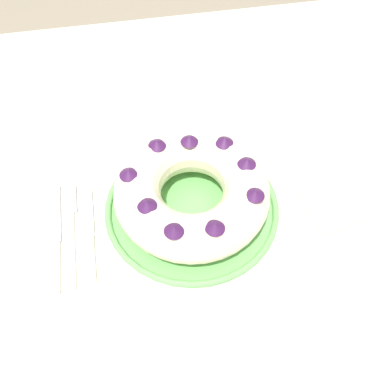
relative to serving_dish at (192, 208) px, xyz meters
name	(u,v)px	position (x,y,z in m)	size (l,w,h in m)	color
ground_plane	(201,334)	(0.03, 0.00, -0.74)	(8.00, 8.00, 0.00)	gray
dining_table	(206,228)	(0.03, 0.00, -0.08)	(1.39, 1.27, 0.73)	silver
serving_dish	(192,208)	(0.00, 0.00, 0.00)	(0.33, 0.33, 0.02)	#6BB760
bundt_cake	(192,192)	(0.00, 0.00, 0.05)	(0.28, 0.28, 0.10)	beige
fork	(71,227)	(-0.23, 0.00, -0.01)	(0.02, 0.22, 0.01)	white
serving_knife	(55,244)	(-0.26, -0.03, -0.01)	(0.02, 0.23, 0.01)	white
cake_knife	(89,239)	(-0.19, -0.03, -0.01)	(0.02, 0.20, 0.01)	white
napkin	(344,202)	(0.29, -0.03, -0.01)	(0.15, 0.10, 0.00)	beige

